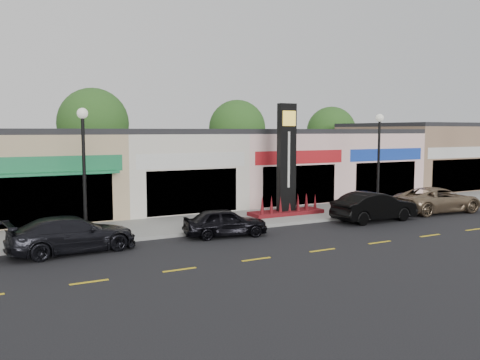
{
  "coord_description": "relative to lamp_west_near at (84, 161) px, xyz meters",
  "views": [
    {
      "loc": [
        -12.08,
        -18.81,
        4.71
      ],
      "look_at": [
        0.04,
        4.0,
        2.18
      ],
      "focal_mm": 38.0,
      "sensor_mm": 36.0,
      "label": 1
    }
  ],
  "objects": [
    {
      "name": "ground",
      "position": [
        8.0,
        -2.5,
        -3.48
      ],
      "size": [
        120.0,
        120.0,
        0.0
      ],
      "primitive_type": "plane",
      "color": "black",
      "rests_on": "ground"
    },
    {
      "name": "sidewalk",
      "position": [
        8.0,
        1.85,
        -3.4
      ],
      "size": [
        52.0,
        4.3,
        0.15
      ],
      "primitive_type": "cube",
      "color": "gray",
      "rests_on": "ground"
    },
    {
      "name": "curb",
      "position": [
        8.0,
        -0.4,
        -3.4
      ],
      "size": [
        52.0,
        0.2,
        0.15
      ],
      "primitive_type": "cube",
      "color": "gray",
      "rests_on": "ground"
    },
    {
      "name": "shop_beige",
      "position": [
        -0.5,
        8.96,
        -1.08
      ],
      "size": [
        7.0,
        10.85,
        4.8
      ],
      "color": "#CAB581",
      "rests_on": "ground"
    },
    {
      "name": "shop_cream",
      "position": [
        6.5,
        8.97,
        -1.08
      ],
      "size": [
        7.0,
        10.01,
        4.8
      ],
      "color": "beige",
      "rests_on": "ground"
    },
    {
      "name": "shop_pink_w",
      "position": [
        13.5,
        8.97,
        -1.08
      ],
      "size": [
        7.0,
        10.01,
        4.8
      ],
      "color": "beige",
      "rests_on": "ground"
    },
    {
      "name": "shop_pink_e",
      "position": [
        20.5,
        8.97,
        -1.08
      ],
      "size": [
        7.0,
        10.01,
        4.8
      ],
      "color": "beige",
      "rests_on": "ground"
    },
    {
      "name": "shop_tan",
      "position": [
        27.5,
        8.98,
        -0.83
      ],
      "size": [
        7.0,
        10.01,
        5.3
      ],
      "color": "#7E6249",
      "rests_on": "ground"
    },
    {
      "name": "tree_rear_west",
      "position": [
        4.0,
        17.0,
        1.74
      ],
      "size": [
        5.2,
        5.2,
        7.83
      ],
      "color": "#382619",
      "rests_on": "ground"
    },
    {
      "name": "tree_rear_mid",
      "position": [
        16.0,
        17.0,
        1.41
      ],
      "size": [
        4.8,
        4.8,
        7.29
      ],
      "color": "#382619",
      "rests_on": "ground"
    },
    {
      "name": "tree_rear_east",
      "position": [
        26.0,
        17.0,
        1.15
      ],
      "size": [
        4.6,
        4.6,
        6.94
      ],
      "color": "#382619",
      "rests_on": "ground"
    },
    {
      "name": "lamp_west_near",
      "position": [
        0.0,
        0.0,
        0.0
      ],
      "size": [
        0.44,
        0.44,
        5.47
      ],
      "color": "black",
      "rests_on": "sidewalk"
    },
    {
      "name": "lamp_east_near",
      "position": [
        16.0,
        0.0,
        0.0
      ],
      "size": [
        0.44,
        0.44,
        5.47
      ],
      "color": "black",
      "rests_on": "sidewalk"
    },
    {
      "name": "pylon_sign",
      "position": [
        11.0,
        1.7,
        -1.2
      ],
      "size": [
        4.2,
        1.3,
        6.0
      ],
      "color": "#5B0F19",
      "rests_on": "sidewalk"
    },
    {
      "name": "car_dark_sedan",
      "position": [
        -0.74,
        -1.2,
        -2.77
      ],
      "size": [
        2.45,
        5.05,
        1.42
      ],
      "primitive_type": "imported",
      "rotation": [
        0.0,
        0.0,
        1.67
      ],
      "color": "black",
      "rests_on": "ground"
    },
    {
      "name": "car_black_sedan",
      "position": [
        5.81,
        -1.3,
        -2.84
      ],
      "size": [
        2.11,
        3.94,
        1.27
      ],
      "primitive_type": "imported",
      "rotation": [
        0.0,
        0.0,
        1.4
      ],
      "color": "black",
      "rests_on": "ground"
    },
    {
      "name": "car_black_conv",
      "position": [
        14.35,
        -1.53,
        -2.71
      ],
      "size": [
        1.65,
        4.66,
        1.53
      ],
      "primitive_type": "imported",
      "rotation": [
        0.0,
        0.0,
        1.58
      ],
      "color": "black",
      "rests_on": "ground"
    },
    {
      "name": "car_gold_suv",
      "position": [
        19.59,
        -1.07,
        -2.75
      ],
      "size": [
        2.86,
        5.42,
        1.45
      ],
      "primitive_type": "imported",
      "rotation": [
        0.0,
        0.0,
        1.48
      ],
      "color": "#877156",
      "rests_on": "ground"
    }
  ]
}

